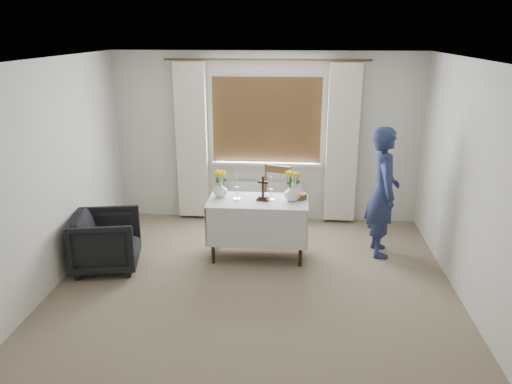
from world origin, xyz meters
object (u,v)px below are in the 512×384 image
altar_table (258,229)px  flower_vase_left (220,190)px  armchair (107,241)px  wooden_cross (263,188)px  flower_vase_right (292,192)px  wooden_chair (273,200)px  person (383,192)px

altar_table → flower_vase_left: size_ratio=6.47×
altar_table → flower_vase_left: flower_vase_left is taller
flower_vase_left → armchair: bearing=-157.2°
wooden_cross → flower_vase_left: (-0.54, 0.08, -0.06)m
armchair → flower_vase_right: 2.33m
wooden_chair → wooden_cross: (-0.09, -0.83, 0.44)m
armchair → flower_vase_left: 1.52m
wooden_chair → person: size_ratio=0.57×
flower_vase_left → flower_vase_right: flower_vase_right is taller
wooden_cross → person: bearing=23.2°
wooden_chair → armchair: (-1.95, -1.30, -0.13)m
flower_vase_left → flower_vase_right: size_ratio=0.91×
armchair → wooden_chair: bearing=-67.7°
person → flower_vase_right: 1.16m
wooden_cross → flower_vase_right: 0.36m
person → flower_vase_right: size_ratio=7.88×
armchair → wooden_cross: 2.00m
armchair → flower_vase_right: (2.22, 0.48, 0.52)m
person → wooden_chair: bearing=64.0°
person → altar_table: bearing=95.6°
armchair → person: (3.36, 0.70, 0.49)m
wooden_chair → flower_vase_right: (0.27, -0.81, 0.39)m
flower_vase_left → wooden_chair: bearing=49.6°
flower_vase_right → wooden_cross: bearing=-177.8°
flower_vase_left → person: bearing=4.0°
wooden_chair → wooden_cross: bearing=-77.9°
wooden_chair → flower_vase_right: 0.94m
wooden_chair → wooden_cross: wooden_cross is taller
flower_vase_right → altar_table: bearing=-177.1°
wooden_chair → armchair: wooden_chair is taller
person → flower_vase_left: (-2.04, -0.14, 0.02)m
person → wooden_cross: size_ratio=5.39×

